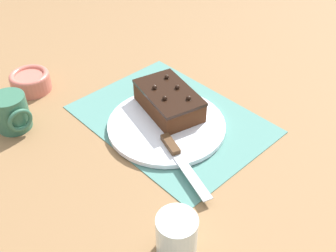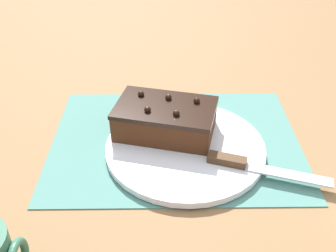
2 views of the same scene
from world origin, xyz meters
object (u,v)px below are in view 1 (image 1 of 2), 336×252
(small_bowl, at_px, (30,81))
(coffee_mug, at_px, (12,113))
(serving_knife, at_px, (177,155))
(drinking_glass, at_px, (177,236))
(chocolate_cake, at_px, (169,100))
(cake_plate, at_px, (167,125))

(small_bowl, bearing_deg, coffee_mug, -42.29)
(serving_knife, xyz_separation_m, coffee_mug, (-0.36, -0.20, 0.02))
(drinking_glass, distance_m, coffee_mug, 0.52)
(serving_knife, bearing_deg, small_bowl, -60.78)
(chocolate_cake, distance_m, coffee_mug, 0.38)
(coffee_mug, bearing_deg, chocolate_cake, 54.07)
(chocolate_cake, xyz_separation_m, drinking_glass, (0.29, -0.26, -0.00))
(drinking_glass, relative_size, coffee_mug, 0.97)
(serving_knife, distance_m, small_bowl, 0.49)
(small_bowl, relative_size, coffee_mug, 1.16)
(serving_knife, bearing_deg, cake_plate, -103.65)
(cake_plate, xyz_separation_m, chocolate_cake, (-0.04, 0.04, 0.03))
(serving_knife, bearing_deg, coffee_mug, -42.25)
(cake_plate, distance_m, chocolate_cake, 0.06)
(cake_plate, relative_size, serving_knife, 1.43)
(small_bowl, bearing_deg, drinking_glass, -5.76)
(serving_knife, relative_size, small_bowl, 1.89)
(cake_plate, xyz_separation_m, coffee_mug, (-0.26, -0.26, 0.03))
(cake_plate, distance_m, drinking_glass, 0.34)
(serving_knife, bearing_deg, chocolate_cake, -109.07)
(cake_plate, bearing_deg, serving_knife, -31.77)
(chocolate_cake, bearing_deg, coffee_mug, -125.93)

